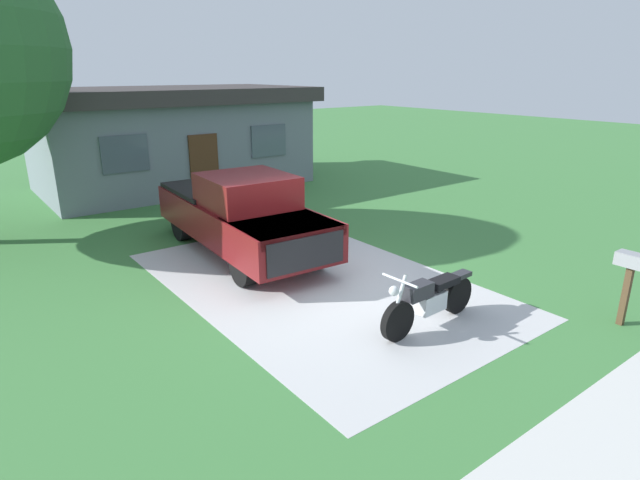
{
  "coord_description": "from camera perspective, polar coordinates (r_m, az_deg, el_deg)",
  "views": [
    {
      "loc": [
        -5.74,
        -7.66,
        4.07
      ],
      "look_at": [
        0.08,
        -0.0,
        0.9
      ],
      "focal_mm": 28.96,
      "sensor_mm": 36.0,
      "label": 1
    }
  ],
  "objects": [
    {
      "name": "ground_plane",
      "position": [
        10.4,
        -0.37,
        -4.8
      ],
      "size": [
        80.0,
        80.0,
        0.0
      ],
      "primitive_type": "plane",
      "color": "#3E7A3C"
    },
    {
      "name": "driveway_pad",
      "position": [
        10.4,
        -0.37,
        -4.79
      ],
      "size": [
        4.96,
        7.81,
        0.01
      ],
      "primitive_type": "cube",
      "color": "beige",
      "rests_on": "ground"
    },
    {
      "name": "sidewalk_strip",
      "position": [
        7.23,
        31.47,
        -19.06
      ],
      "size": [
        36.0,
        1.8,
        0.01
      ],
      "primitive_type": "cube",
      "color": "silver",
      "rests_on": "ground"
    },
    {
      "name": "motorcycle",
      "position": [
        8.74,
        11.96,
        -6.48
      ],
      "size": [
        2.21,
        0.7,
        1.09
      ],
      "color": "black",
      "rests_on": "ground"
    },
    {
      "name": "mailbox",
      "position": [
        9.81,
        31.1,
        -2.86
      ],
      "size": [
        0.26,
        0.48,
        1.26
      ],
      "color": "#4C3823",
      "rests_on": "ground"
    },
    {
      "name": "pickup_truck",
      "position": [
        12.05,
        -8.88,
        3.02
      ],
      "size": [
        2.31,
        5.72,
        1.9
      ],
      "color": "black",
      "rests_on": "ground"
    },
    {
      "name": "neighbor_house",
      "position": [
        19.84,
        -15.96,
        10.94
      ],
      "size": [
        9.6,
        5.6,
        3.5
      ],
      "color": "slate",
      "rests_on": "ground"
    }
  ]
}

